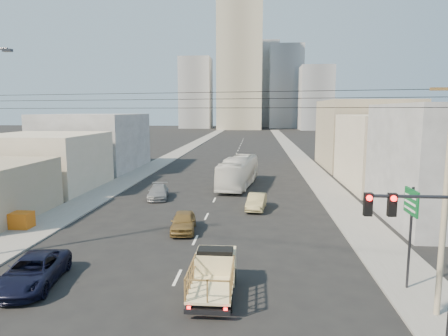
# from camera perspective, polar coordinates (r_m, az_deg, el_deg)

# --- Properties ---
(ground) EXTENTS (420.00, 420.00, 0.00)m
(ground) POSITION_cam_1_polar(r_m,az_deg,el_deg) (19.56, -7.89, -17.57)
(ground) COLOR black
(ground) RESTS_ON ground
(sidewalk_left) EXTENTS (3.50, 180.00, 0.12)m
(sidewalk_left) POSITION_cam_1_polar(r_m,az_deg,el_deg) (88.98, -5.53, 2.72)
(sidewalk_left) COLOR slate
(sidewalk_left) RESTS_ON ground
(sidewalk_right) EXTENTS (3.50, 180.00, 0.12)m
(sidewalk_right) POSITION_cam_1_polar(r_m,az_deg,el_deg) (87.92, 9.74, 2.57)
(sidewalk_right) COLOR slate
(sidewalk_right) RESTS_ON ground
(lane_dashes) EXTENTS (0.15, 104.00, 0.01)m
(lane_dashes) POSITION_cam_1_polar(r_m,az_deg,el_deg) (70.79, 1.43, 1.31)
(lane_dashes) COLOR silver
(lane_dashes) RESTS_ON ground
(flatbed_pickup) EXTENTS (1.95, 4.41, 1.90)m
(flatbed_pickup) POSITION_cam_1_polar(r_m,az_deg,el_deg) (19.07, -1.51, -14.59)
(flatbed_pickup) COLOR beige
(flatbed_pickup) RESTS_ON ground
(navy_pickup) EXTENTS (3.02, 5.39, 1.42)m
(navy_pickup) POSITION_cam_1_polar(r_m,az_deg,el_deg) (22.13, -25.66, -13.19)
(navy_pickup) COLOR black
(navy_pickup) RESTS_ON ground
(city_bus) EXTENTS (4.35, 12.04, 3.28)m
(city_bus) POSITION_cam_1_polar(r_m,az_deg,el_deg) (45.06, 2.07, -0.55)
(city_bus) COLOR silver
(city_bus) RESTS_ON ground
(sedan_brown) EXTENTS (2.09, 4.27, 1.40)m
(sedan_brown) POSITION_cam_1_polar(r_m,az_deg,el_deg) (28.59, -5.82, -7.63)
(sedan_brown) COLOR brown
(sedan_brown) RESTS_ON ground
(sedan_tan) EXTENTS (1.91, 4.27, 1.36)m
(sedan_tan) POSITION_cam_1_polar(r_m,az_deg,el_deg) (34.74, 4.66, -4.81)
(sedan_tan) COLOR #9B8D5A
(sedan_tan) RESTS_ON ground
(sedan_grey) EXTENTS (2.51, 4.71, 1.30)m
(sedan_grey) POSITION_cam_1_polar(r_m,az_deg,el_deg) (39.40, -9.37, -3.38)
(sedan_grey) COLOR gray
(sedan_grey) RESTS_ON ground
(traffic_signal) EXTENTS (3.23, 0.35, 6.00)m
(traffic_signal) POSITION_cam_1_polar(r_m,az_deg,el_deg) (15.48, 26.80, -9.21)
(traffic_signal) COLOR #2D2D33
(traffic_signal) RESTS_ON ground
(green_sign) EXTENTS (0.18, 1.60, 5.00)m
(green_sign) POSITION_cam_1_polar(r_m,az_deg,el_deg) (20.56, 25.14, -5.91)
(green_sign) COLOR #2D2D33
(green_sign) RESTS_ON ground
(utility_pole) EXTENTS (1.80, 0.24, 10.00)m
(utility_pole) POSITION_cam_1_polar(r_m,az_deg,el_deg) (18.14, 29.15, -3.31)
(utility_pole) COLOR gray
(utility_pole) RESTS_ON ground
(overhead_wires) EXTENTS (23.01, 5.02, 0.72)m
(overhead_wires) POSITION_cam_1_polar(r_m,az_deg,el_deg) (19.10, -7.44, 9.60)
(overhead_wires) COLOR black
(overhead_wires) RESTS_ON ground
(crate_stack) EXTENTS (1.80, 1.20, 1.14)m
(crate_stack) POSITION_cam_1_polar(r_m,az_deg,el_deg) (32.45, -27.24, -6.62)
(crate_stack) COLOR #C35D12
(crate_stack) RESTS_ON sidewalk_left
(bldg_right_mid) EXTENTS (11.00, 14.00, 8.00)m
(bldg_right_mid) POSITION_cam_1_polar(r_m,az_deg,el_deg) (47.98, 23.56, 2.15)
(bldg_right_mid) COLOR #BEB299
(bldg_right_mid) RESTS_ON ground
(bldg_right_far) EXTENTS (12.00, 16.00, 10.00)m
(bldg_right_far) POSITION_cam_1_polar(r_m,az_deg,el_deg) (63.33, 19.39, 4.57)
(bldg_right_far) COLOR gray
(bldg_right_far) RESTS_ON ground
(bldg_left_mid) EXTENTS (11.00, 12.00, 6.00)m
(bldg_left_mid) POSITION_cam_1_polar(r_m,az_deg,el_deg) (47.47, -24.31, 0.83)
(bldg_left_mid) COLOR #BEB299
(bldg_left_mid) RESTS_ON ground
(bldg_left_far) EXTENTS (12.00, 16.00, 8.00)m
(bldg_left_far) POSITION_cam_1_polar(r_m,az_deg,el_deg) (61.05, -17.99, 3.58)
(bldg_left_far) COLOR gray
(bldg_left_far) RESTS_ON ground
(high_rise_tower) EXTENTS (20.00, 20.00, 60.00)m
(high_rise_tower) POSITION_cam_1_polar(r_m,az_deg,el_deg) (188.58, 2.30, 14.73)
(high_rise_tower) COLOR #9D937A
(high_rise_tower) RESTS_ON ground
(midrise_ne) EXTENTS (16.00, 16.00, 40.00)m
(midrise_ne) POSITION_cam_1_polar(r_m,az_deg,el_deg) (202.99, 8.81, 11.34)
(midrise_ne) COLOR gray
(midrise_ne) RESTS_ON ground
(midrise_nw) EXTENTS (15.00, 15.00, 34.00)m
(midrise_nw) POSITION_cam_1_polar(r_m,az_deg,el_deg) (199.62, -4.03, 10.61)
(midrise_nw) COLOR gray
(midrise_nw) RESTS_ON ground
(midrise_back) EXTENTS (18.00, 18.00, 44.00)m
(midrise_back) POSITION_cam_1_polar(r_m,az_deg,el_deg) (217.60, 5.32, 11.71)
(midrise_back) COLOR gray
(midrise_back) RESTS_ON ground
(midrise_east) EXTENTS (14.00, 14.00, 28.00)m
(midrise_east) POSITION_cam_1_polar(r_m,az_deg,el_deg) (184.11, 12.99, 9.69)
(midrise_east) COLOR gray
(midrise_east) RESTS_ON ground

